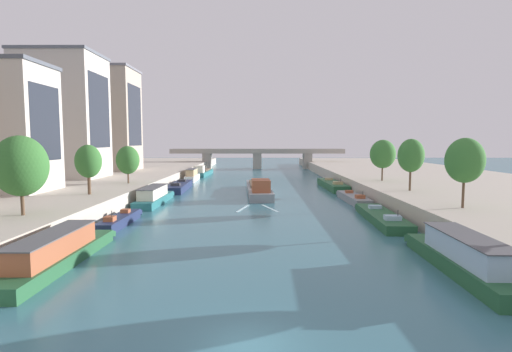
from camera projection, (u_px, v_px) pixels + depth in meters
ground_plane at (248, 347)px, 17.39m from camera, size 400.00×400.00×0.00m
quay_left at (68, 184)px, 72.30m from camera, size 36.00×170.00×2.39m
quay_right at (445, 184)px, 71.83m from camera, size 36.00×170.00×2.39m
barge_midriver at (259, 189)px, 67.31m from camera, size 4.81×22.60×3.17m
wake_behind_barge at (256, 208)px, 53.19m from camera, size 5.59×6.04×0.03m
moored_boat_left_near at (57, 252)px, 28.52m from camera, size 2.79×15.52×2.57m
moored_boat_left_downstream at (120, 220)px, 42.47m from camera, size 1.86×10.27×2.14m
moored_boat_left_far at (154, 196)px, 56.98m from camera, size 2.82×13.97×2.58m
moored_boat_left_lone at (180, 186)px, 73.33m from camera, size 3.45×15.59×2.36m
moored_boat_left_upstream at (192, 176)px, 89.54m from camera, size 2.28×10.84×2.85m
moored_boat_left_end at (203, 172)px, 103.85m from camera, size 3.66×16.92×2.93m
moored_boat_right_gap_after at (464, 257)px, 27.03m from camera, size 3.13×14.67×2.75m
moored_boat_right_second at (381, 217)px, 44.49m from camera, size 3.48×14.89×2.09m
moored_boat_right_far at (353, 198)px, 58.82m from camera, size 2.68×12.54×2.15m
moored_boat_right_upstream at (332, 185)px, 75.66m from camera, size 3.52×16.79×2.39m
tree_left_end_of_row at (21, 166)px, 35.18m from camera, size 4.67×4.67×7.21m
tree_left_far at (88, 161)px, 49.19m from camera, size 3.24×3.24×6.25m
tree_left_midway at (128, 160)px, 62.18m from camera, size 3.60×3.60×5.93m
tree_right_nearest at (465, 160)px, 39.00m from camera, size 3.71×3.71×7.03m
tree_right_past_mid at (411, 156)px, 52.84m from camera, size 3.46×3.46×7.01m
tree_right_second at (383, 154)px, 66.26m from camera, size 4.23×4.23×6.93m
building_left_middle at (63, 116)px, 71.54m from camera, size 13.75×11.59×22.54m
building_left_tall at (103, 120)px, 89.64m from camera, size 15.23×11.74×23.19m
bridge_far at (257, 156)px, 129.95m from camera, size 57.25×4.40×6.53m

